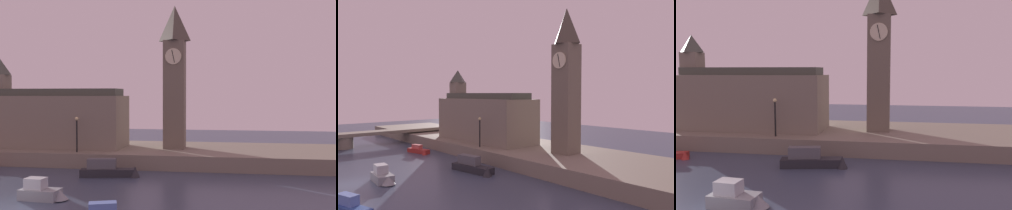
# 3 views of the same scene
# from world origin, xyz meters

# --- Properties ---
(ground_plane) EXTENTS (120.00, 120.00, 0.00)m
(ground_plane) POSITION_xyz_m (0.00, 0.00, 0.00)
(ground_plane) COLOR #384256
(far_embankment) EXTENTS (70.00, 12.00, 1.50)m
(far_embankment) POSITION_xyz_m (0.00, 20.00, 0.75)
(far_embankment) COLOR slate
(far_embankment) RESTS_ON ground
(clock_tower) EXTENTS (2.51, 2.55, 15.68)m
(clock_tower) POSITION_xyz_m (8.24, 19.79, 9.64)
(clock_tower) COLOR #6B6051
(clock_tower) RESTS_ON far_embankment
(parliament_hall) EXTENTS (15.72, 5.61, 10.11)m
(parliament_hall) POSITION_xyz_m (-5.66, 18.97, 4.76)
(parliament_hall) COLOR slate
(parliament_hall) RESTS_ON far_embankment
(bridge_span) EXTENTS (2.78, 30.69, 2.21)m
(bridge_span) POSITION_xyz_m (-20.24, 4.43, 1.59)
(bridge_span) COLOR slate
(bridge_span) RESTS_ON ground
(streetlamp) EXTENTS (0.36, 0.36, 3.62)m
(streetlamp) POSITION_xyz_m (-1.30, 15.21, 3.78)
(streetlamp) COLOR black
(streetlamp) RESTS_ON far_embankment
(boat_tour_blue) EXTENTS (4.22, 2.11, 1.40)m
(boat_tour_blue) POSITION_xyz_m (7.73, -1.87, 0.43)
(boat_tour_blue) COLOR #2D4C93
(boat_tour_blue) RESTS_ON ground
(boat_cruiser_grey) EXTENTS (3.53, 1.63, 1.54)m
(boat_cruiser_grey) POSITION_xyz_m (1.25, 2.57, 0.54)
(boat_cruiser_grey) COLOR gray
(boat_cruiser_grey) RESTS_ON ground
(boat_dinghy_red) EXTENTS (4.10, 1.74, 1.22)m
(boat_dinghy_red) POSITION_xyz_m (-9.64, 11.32, 0.38)
(boat_dinghy_red) COLOR maroon
(boat_dinghy_red) RESTS_ON ground
(boat_barge_dark) EXTENTS (5.66, 2.08, 1.86)m
(boat_barge_dark) POSITION_xyz_m (3.71, 10.85, 0.57)
(boat_barge_dark) COLOR #232328
(boat_barge_dark) RESTS_ON ground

